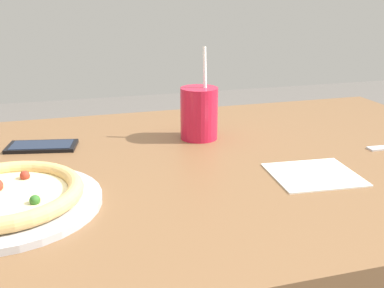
% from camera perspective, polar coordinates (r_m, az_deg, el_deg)
% --- Properties ---
extents(dining_table, '(1.35, 0.86, 0.75)m').
position_cam_1_polar(dining_table, '(0.99, 1.67, -7.80)').
color(dining_table, brown).
rests_on(dining_table, ground).
extents(pizza_near, '(0.31, 0.31, 0.04)m').
position_cam_1_polar(pizza_near, '(0.80, -22.31, -6.23)').
color(pizza_near, '#B7B7BC').
rests_on(pizza_near, dining_table).
extents(drink_cup_colored, '(0.09, 0.09, 0.22)m').
position_cam_1_polar(drink_cup_colored, '(1.07, 0.90, 3.89)').
color(drink_cup_colored, red).
rests_on(drink_cup_colored, dining_table).
extents(paper_napkin, '(0.17, 0.16, 0.00)m').
position_cam_1_polar(paper_napkin, '(0.90, 14.96, -3.71)').
color(paper_napkin, white).
rests_on(paper_napkin, dining_table).
extents(cell_phone, '(0.16, 0.10, 0.01)m').
position_cam_1_polar(cell_phone, '(1.07, -18.22, -0.26)').
color(cell_phone, black).
rests_on(cell_phone, dining_table).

